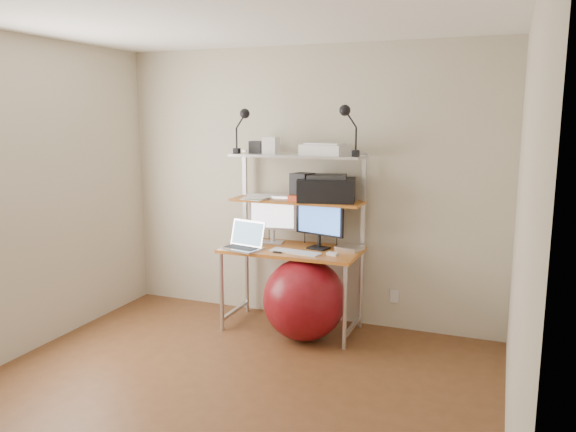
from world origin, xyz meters
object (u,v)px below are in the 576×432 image
(monitor_black, at_px, (319,222))
(printer, at_px, (327,189))
(exercise_ball, at_px, (304,299))
(monitor_silver, at_px, (273,215))
(laptop, at_px, (245,243))

(monitor_black, relative_size, printer, 0.87)
(printer, distance_m, exercise_ball, 0.97)
(printer, xyz_separation_m, exercise_ball, (-0.09, -0.32, -0.91))
(monitor_silver, height_order, printer, printer)
(monitor_silver, distance_m, monitor_black, 0.47)
(monitor_silver, bearing_deg, monitor_black, -17.11)
(monitor_silver, xyz_separation_m, laptop, (-0.15, -0.30, -0.21))
(monitor_silver, relative_size, exercise_ball, 0.69)
(printer, bearing_deg, exercise_ball, -118.27)
(monitor_silver, relative_size, laptop, 1.22)
(laptop, height_order, exercise_ball, laptop)
(printer, relative_size, exercise_ball, 0.78)
(monitor_black, bearing_deg, laptop, -143.60)
(monitor_black, height_order, printer, printer)
(laptop, xyz_separation_m, exercise_ball, (0.56, -0.02, -0.44))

